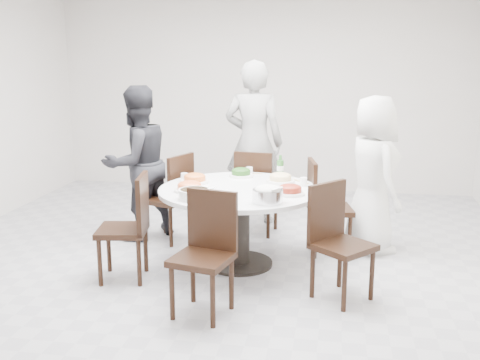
% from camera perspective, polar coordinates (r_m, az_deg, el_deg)
% --- Properties ---
extents(floor, '(6.00, 6.00, 0.01)m').
position_cam_1_polar(floor, '(5.62, -1.84, -7.87)').
color(floor, '#ADADB2').
rests_on(floor, ground).
extents(wall_back, '(6.00, 0.01, 2.80)m').
position_cam_1_polar(wall_back, '(8.24, 2.35, 8.70)').
color(wall_back, silver).
rests_on(wall_back, ground).
extents(wall_front, '(6.00, 0.01, 2.80)m').
position_cam_1_polar(wall_front, '(2.47, -16.26, -1.28)').
color(wall_front, silver).
rests_on(wall_front, ground).
extents(dining_table, '(1.50, 1.50, 0.75)m').
position_cam_1_polar(dining_table, '(5.32, -0.09, -4.80)').
color(dining_table, white).
rests_on(dining_table, floor).
extents(chair_ne, '(0.49, 0.49, 0.95)m').
position_cam_1_polar(chair_ne, '(5.69, 9.15, -2.73)').
color(chair_ne, black).
rests_on(chair_ne, floor).
extents(chair_n, '(0.47, 0.47, 0.95)m').
position_cam_1_polar(chair_n, '(6.25, 1.79, -1.17)').
color(chair_n, black).
rests_on(chair_n, floor).
extents(chair_nw, '(0.54, 0.54, 0.95)m').
position_cam_1_polar(chair_nw, '(6.05, -7.40, -1.76)').
color(chair_nw, black).
rests_on(chair_nw, floor).
extents(chair_sw, '(0.48, 0.48, 0.95)m').
position_cam_1_polar(chair_sw, '(5.07, -11.89, -4.77)').
color(chair_sw, black).
rests_on(chair_sw, floor).
extents(chair_s, '(0.50, 0.50, 0.95)m').
position_cam_1_polar(chair_s, '(4.30, -3.90, -7.72)').
color(chair_s, black).
rests_on(chair_s, floor).
extents(chair_se, '(0.59, 0.59, 0.95)m').
position_cam_1_polar(chair_se, '(4.64, 10.45, -6.38)').
color(chair_se, black).
rests_on(chair_se, floor).
extents(diner_right, '(0.78, 0.91, 1.58)m').
position_cam_1_polar(diner_right, '(5.77, 13.34, 0.53)').
color(diner_right, silver).
rests_on(diner_right, floor).
extents(diner_middle, '(0.74, 0.52, 1.91)m').
position_cam_1_polar(diner_middle, '(6.62, 1.41, 3.85)').
color(diner_middle, black).
rests_on(diner_middle, floor).
extents(diner_left, '(0.98, 1.02, 1.65)m').
position_cam_1_polar(diner_left, '(6.11, -10.42, 1.67)').
color(diner_left, black).
rests_on(diner_left, floor).
extents(dish_greens, '(0.24, 0.24, 0.06)m').
position_cam_1_polar(dish_greens, '(5.71, 0.10, 0.64)').
color(dish_greens, white).
rests_on(dish_greens, dining_table).
extents(dish_pale, '(0.27, 0.27, 0.07)m').
position_cam_1_polar(dish_pale, '(5.47, 4.12, 0.13)').
color(dish_pale, white).
rests_on(dish_pale, dining_table).
extents(dish_orange, '(0.27, 0.27, 0.07)m').
position_cam_1_polar(dish_orange, '(5.46, -4.61, 0.08)').
color(dish_orange, white).
rests_on(dish_orange, dining_table).
extents(dish_redbrown, '(0.26, 0.26, 0.06)m').
position_cam_1_polar(dish_redbrown, '(5.01, 5.12, -1.12)').
color(dish_redbrown, white).
rests_on(dish_redbrown, dining_table).
extents(dish_tofu, '(0.28, 0.28, 0.07)m').
position_cam_1_polar(dish_tofu, '(5.12, -5.15, -0.77)').
color(dish_tofu, white).
rests_on(dish_tofu, dining_table).
extents(rice_bowl, '(0.26, 0.26, 0.11)m').
position_cam_1_polar(rice_bowl, '(4.72, 2.83, -1.64)').
color(rice_bowl, silver).
rests_on(rice_bowl, dining_table).
extents(soup_bowl, '(0.28, 0.28, 0.09)m').
position_cam_1_polar(soup_bowl, '(4.85, -4.63, -1.44)').
color(soup_bowl, white).
rests_on(soup_bowl, dining_table).
extents(beverage_bottle, '(0.07, 0.07, 0.23)m').
position_cam_1_polar(beverage_bottle, '(5.65, 4.11, 1.36)').
color(beverage_bottle, '#2A692A').
rests_on(beverage_bottle, dining_table).
extents(tea_cups, '(0.07, 0.07, 0.08)m').
position_cam_1_polar(tea_cups, '(5.84, 1.20, 1.00)').
color(tea_cups, white).
rests_on(tea_cups, dining_table).
extents(chopsticks, '(0.24, 0.04, 0.01)m').
position_cam_1_polar(chopsticks, '(5.84, 1.19, 0.66)').
color(chopsticks, tan).
rests_on(chopsticks, dining_table).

